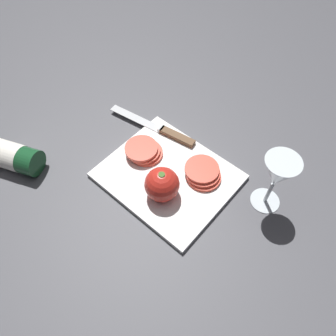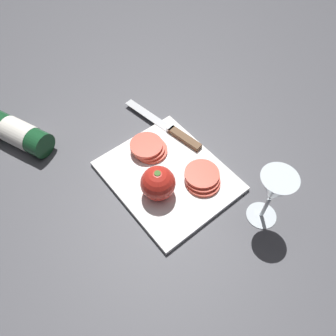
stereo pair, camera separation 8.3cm
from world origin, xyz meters
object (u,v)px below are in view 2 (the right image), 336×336
wine_glass (274,191)px  tomato_slice_stack_far (149,148)px  wine_bottle (12,130)px  knife (176,133)px  tomato_slice_stack_near (202,178)px  whole_tomato (158,183)px

wine_glass → tomato_slice_stack_far: size_ratio=1.68×
wine_bottle → knife: 0.46m
wine_bottle → tomato_slice_stack_near: (-0.45, -0.31, -0.01)m
wine_bottle → whole_tomato: 0.45m
tomato_slice_stack_near → whole_tomato: bearing=68.1°
knife → tomato_slice_stack_near: bearing=154.2°
wine_bottle → tomato_slice_stack_far: (-0.29, -0.26, -0.01)m
tomato_slice_stack_near → wine_bottle: bearing=34.6°
wine_bottle → wine_glass: size_ratio=2.03×
wine_glass → tomato_slice_stack_far: 0.35m
whole_tomato → tomato_slice_stack_far: (0.12, -0.06, -0.03)m
tomato_slice_stack_near → tomato_slice_stack_far: size_ratio=1.01×
tomato_slice_stack_far → whole_tomato: bearing=152.9°
whole_tomato → tomato_slice_stack_near: bearing=-111.9°
tomato_slice_stack_far → wine_glass: bearing=-163.2°
wine_bottle → wine_glass: bearing=-149.4°
knife → tomato_slice_stack_far: size_ratio=2.83×
wine_bottle → whole_tomato: (-0.41, -0.20, 0.02)m
wine_glass → knife: size_ratio=0.59×
wine_bottle → whole_tomato: whole_tomato is taller
wine_glass → whole_tomato: size_ratio=1.93×
wine_glass → knife: 0.34m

